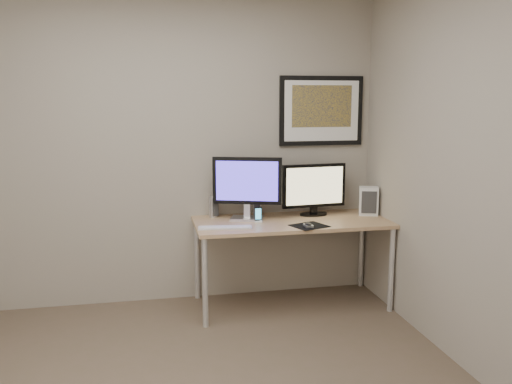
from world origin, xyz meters
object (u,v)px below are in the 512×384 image
(framed_art, at_px, (321,111))
(phone_dock, at_px, (258,215))
(speaker_right, at_px, (257,208))
(desk, at_px, (291,228))
(monitor_tv, at_px, (314,188))
(fan_unit, at_px, (369,201))
(speaker_left, at_px, (213,206))
(monitor_large, at_px, (247,185))
(keyboard, at_px, (225,227))

(framed_art, xyz_separation_m, phone_dock, (-0.64, -0.35, -0.83))
(speaker_right, relative_size, phone_dock, 1.32)
(desk, bearing_deg, monitor_tv, 32.57)
(speaker_right, height_order, fan_unit, fan_unit)
(monitor_tv, xyz_separation_m, fan_unit, (0.47, -0.08, -0.12))
(fan_unit, bearing_deg, speaker_right, -164.73)
(speaker_left, bearing_deg, phone_dock, -63.08)
(desk, height_order, phone_dock, phone_dock)
(desk, xyz_separation_m, phone_dock, (-0.29, -0.01, 0.13))
(desk, distance_m, monitor_tv, 0.42)
(monitor_large, bearing_deg, speaker_left, 168.31)
(monitor_tv, height_order, speaker_left, monitor_tv)
(monitor_large, xyz_separation_m, keyboard, (-0.23, -0.27, -0.28))
(speaker_right, distance_m, fan_unit, 0.97)
(speaker_right, bearing_deg, keyboard, -122.50)
(desk, xyz_separation_m, fan_unit, (0.71, 0.08, 0.19))
(monitor_tv, bearing_deg, speaker_right, 174.80)
(monitor_tv, bearing_deg, keyboard, -164.27)
(framed_art, xyz_separation_m, keyboard, (-0.93, -0.50, -0.88))
(desk, height_order, monitor_tv, monitor_tv)
(fan_unit, bearing_deg, framed_art, 164.34)
(framed_art, distance_m, phone_dock, 1.10)
(desk, xyz_separation_m, speaker_left, (-0.62, 0.26, 0.16))
(monitor_large, height_order, keyboard, monitor_large)
(desk, distance_m, speaker_left, 0.69)
(framed_art, bearing_deg, speaker_right, -163.47)
(desk, xyz_separation_m, framed_art, (0.35, 0.33, 0.96))
(speaker_right, bearing_deg, monitor_tv, 13.25)
(speaker_left, xyz_separation_m, speaker_right, (0.36, -0.11, -0.01))
(desk, distance_m, speaker_right, 0.34)
(monitor_large, bearing_deg, framed_art, 36.58)
(desk, xyz_separation_m, monitor_tv, (0.24, 0.15, 0.30))
(framed_art, bearing_deg, fan_unit, -35.33)
(desk, bearing_deg, keyboard, -164.22)
(desk, xyz_separation_m, speaker_right, (-0.26, 0.15, 0.15))
(desk, height_order, speaker_left, speaker_left)
(monitor_tv, xyz_separation_m, keyboard, (-0.82, -0.32, -0.23))
(phone_dock, xyz_separation_m, keyboard, (-0.29, -0.15, -0.06))
(desk, height_order, speaker_right, speaker_right)
(phone_dock, relative_size, fan_unit, 0.53)
(monitor_tv, distance_m, speaker_left, 0.88)
(fan_unit, bearing_deg, monitor_large, -161.89)
(desk, xyz_separation_m, monitor_large, (-0.35, 0.11, 0.36))
(speaker_right, relative_size, keyboard, 0.41)
(desk, distance_m, framed_art, 1.07)
(framed_art, distance_m, keyboard, 1.38)
(monitor_large, bearing_deg, keyboard, -111.47)
(framed_art, height_order, speaker_left, framed_art)
(speaker_left, distance_m, speaker_right, 0.38)
(speaker_left, bearing_deg, keyboard, -108.47)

